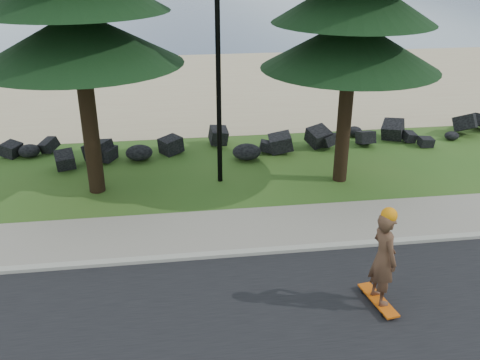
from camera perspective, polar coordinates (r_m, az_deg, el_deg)
The scene contains 8 objects.
ground at distance 12.89m, azimuth -0.66°, elevation -5.90°, with size 160.00×160.00×0.00m, color #2C591B.
kerb at distance 12.10m, azimuth -0.12°, elevation -7.82°, with size 160.00×0.20×0.10m, color #A8A697.
sidewalk at distance 13.04m, azimuth -0.78°, elevation -5.31°, with size 160.00×2.00×0.08m, color gray.
beach_sand at distance 26.39m, azimuth -4.69°, elevation 10.03°, with size 160.00×15.00×0.01m, color tan.
ocean at distance 62.40m, azimuth -6.88°, elevation 18.21°, with size 160.00×58.00×0.01m, color #364B67.
seawall_boulders at distance 17.92m, azimuth -2.92°, elevation 3.07°, with size 60.00×2.40×1.10m, color black, non-canonical shape.
lamp_post at distance 14.51m, azimuth -2.39°, elevation 14.98°, with size 0.25×0.14×8.14m.
skateboarder at distance 10.41m, azimuth 15.06°, elevation -8.08°, with size 0.55×1.15×2.09m.
Camera 1 is at (-1.37, -11.05, 6.49)m, focal length 40.00 mm.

